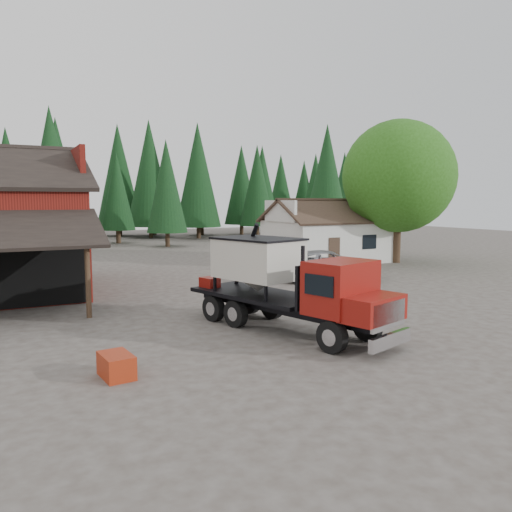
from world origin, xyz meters
name	(u,v)px	position (x,y,z in m)	size (l,w,h in m)	color
ground	(245,314)	(0.00, 0.00, 0.00)	(120.00, 120.00, 0.00)	#473F37
farmhouse	(327,239)	(13.00, 13.00, 1.67)	(8.60, 6.42, 4.65)	silver
deciduous_tree	(399,180)	(17.01, 9.97, 5.91)	(8.00, 8.00, 10.20)	#382619
conifer_backdrop	(86,240)	(0.00, 42.00, 0.00)	(76.00, 16.00, 16.00)	black
near_pine_b	(167,186)	(6.00, 30.00, 5.89)	(3.96, 3.96, 10.40)	#382619
near_pine_c	(327,178)	(22.00, 26.00, 6.89)	(4.84, 4.84, 12.40)	#382619
near_pine_d	(51,170)	(-4.00, 34.00, 7.39)	(5.28, 5.28, 13.40)	#382619
feed_truck	(286,282)	(0.15, -2.97, 1.70)	(4.41, 8.32, 3.63)	black
silver_car	(328,265)	(8.00, 5.74, 0.83)	(2.75, 5.97, 1.66)	#93959A
equip_box	(116,366)	(-6.00, -4.98, 0.30)	(0.70, 1.10, 0.60)	maroon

